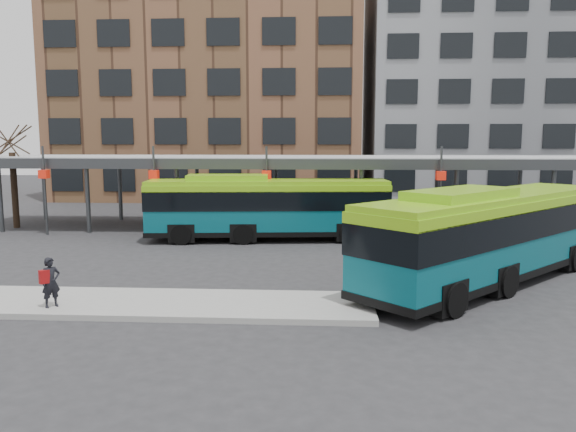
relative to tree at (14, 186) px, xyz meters
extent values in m
plane|color=#28282B|center=(18.00, -12.00, -2.43)|extent=(120.00, 120.00, 0.00)
cube|color=gray|center=(12.50, -15.00, -2.34)|extent=(14.00, 3.00, 0.18)
cube|color=#999B9E|center=(18.00, 1.00, 1.57)|extent=(40.00, 6.00, 0.35)
cube|color=#383A3D|center=(18.00, -2.00, 1.42)|extent=(40.00, 0.15, 0.55)
cylinder|color=#383A3D|center=(0.00, -1.50, -0.53)|extent=(0.24, 0.24, 3.80)
cylinder|color=#383A3D|center=(0.00, 3.50, -0.53)|extent=(0.24, 0.24, 3.80)
cylinder|color=#383A3D|center=(5.00, -1.50, -0.53)|extent=(0.24, 0.24, 3.80)
cylinder|color=#383A3D|center=(5.00, 3.50, -0.53)|extent=(0.24, 0.24, 3.80)
cylinder|color=#383A3D|center=(10.00, -1.50, -0.53)|extent=(0.24, 0.24, 3.80)
cylinder|color=#383A3D|center=(10.00, 3.50, -0.53)|extent=(0.24, 0.24, 3.80)
cylinder|color=#383A3D|center=(15.00, -1.50, -0.53)|extent=(0.24, 0.24, 3.80)
cylinder|color=#383A3D|center=(15.00, 3.50, -0.53)|extent=(0.24, 0.24, 3.80)
cylinder|color=#383A3D|center=(20.00, -1.50, -0.53)|extent=(0.24, 0.24, 3.80)
cylinder|color=#383A3D|center=(20.00, 3.50, -0.53)|extent=(0.24, 0.24, 3.80)
cylinder|color=#383A3D|center=(25.00, -1.50, -0.53)|extent=(0.24, 0.24, 3.80)
cylinder|color=#383A3D|center=(25.00, 3.50, -0.53)|extent=(0.24, 0.24, 3.80)
cylinder|color=#383A3D|center=(30.00, -1.50, -0.53)|extent=(0.24, 0.24, 3.80)
cylinder|color=#383A3D|center=(30.00, 3.50, -0.53)|extent=(0.24, 0.24, 3.80)
cylinder|color=#383A3D|center=(3.00, -2.30, -0.03)|extent=(0.12, 0.12, 4.80)
cube|color=red|center=(3.00, -2.30, 0.87)|extent=(0.45, 0.45, 0.45)
cylinder|color=#383A3D|center=(9.00, -2.30, -0.03)|extent=(0.12, 0.12, 4.80)
cube|color=red|center=(9.00, -2.30, 0.87)|extent=(0.45, 0.45, 0.45)
cylinder|color=#383A3D|center=(15.00, -2.30, -0.03)|extent=(0.12, 0.12, 4.80)
cube|color=red|center=(15.00, -2.30, 0.87)|extent=(0.45, 0.45, 0.45)
cylinder|color=#383A3D|center=(24.00, -2.30, -0.03)|extent=(0.12, 0.12, 4.80)
cube|color=red|center=(24.00, -2.30, 0.87)|extent=(0.45, 0.45, 0.45)
cylinder|color=black|center=(0.00, 0.00, -0.23)|extent=(0.36, 0.36, 4.40)
cylinder|color=black|center=(0.10, 0.00, 2.37)|extent=(0.08, 1.63, 1.59)
cylinder|color=black|center=(0.00, 0.10, 2.37)|extent=(1.63, 0.13, 1.59)
cylinder|color=black|center=(-0.10, -0.01, 2.37)|extent=(0.15, 1.63, 1.59)
cylinder|color=black|center=(0.00, -0.10, 2.37)|extent=(1.63, 0.10, 1.59)
cube|color=brown|center=(8.00, 20.00, 8.57)|extent=(26.00, 14.00, 22.00)
cube|color=slate|center=(34.00, 20.00, 7.57)|extent=(24.00, 14.00, 20.00)
cube|color=#08515D|center=(23.96, -11.44, -0.74)|extent=(10.82, 10.90, 2.65)
cube|color=black|center=(23.96, -11.44, -0.21)|extent=(10.90, 10.98, 1.01)
cube|color=#7AB812|center=(23.96, -11.44, 0.69)|extent=(10.75, 10.82, 0.21)
cube|color=#7AB812|center=(22.47, -12.95, 0.90)|extent=(4.33, 4.35, 0.37)
cube|color=black|center=(23.96, -11.44, -1.94)|extent=(10.91, 10.99, 0.25)
cylinder|color=black|center=(27.86, -9.34, -1.90)|extent=(0.97, 0.98, 1.06)
cylinder|color=black|center=(26.02, -7.52, -1.90)|extent=(0.97, 0.98, 1.06)
cylinder|color=black|center=(23.98, -13.26, -1.90)|extent=(0.97, 0.98, 1.06)
cylinder|color=black|center=(22.14, -11.44, -1.90)|extent=(0.97, 0.98, 1.06)
cylinder|color=black|center=(21.75, -15.51, -1.90)|extent=(0.97, 0.98, 1.06)
cylinder|color=black|center=(19.91, -13.70, -1.90)|extent=(0.97, 0.98, 1.06)
cube|color=#08515D|center=(15.14, -3.15, -0.81)|extent=(12.35, 3.69, 2.53)
cube|color=black|center=(15.14, -3.15, -0.30)|extent=(12.41, 3.76, 0.96)
cube|color=#7AB812|center=(15.14, -3.15, 0.56)|extent=(12.34, 3.59, 0.20)
cube|color=#7AB812|center=(13.12, -3.34, 0.76)|extent=(4.21, 2.21, 0.35)
cube|color=black|center=(15.14, -3.15, -1.96)|extent=(12.42, 3.76, 0.24)
cylinder|color=black|center=(19.29, -3.99, -1.93)|extent=(1.04, 0.40, 1.01)
cylinder|color=black|center=(19.06, -1.52, -1.93)|extent=(1.04, 0.40, 1.01)
cylinder|color=black|center=(14.05, -4.49, -1.93)|extent=(1.04, 0.40, 1.01)
cylinder|color=black|center=(13.81, -2.03, -1.93)|extent=(1.04, 0.40, 1.01)
cylinder|color=black|center=(11.02, -4.78, -1.93)|extent=(1.04, 0.40, 1.01)
cylinder|color=black|center=(10.78, -2.32, -1.93)|extent=(1.04, 0.40, 1.01)
imported|color=black|center=(9.87, -15.77, -1.50)|extent=(0.64, 0.64, 1.50)
cube|color=maroon|center=(9.75, -15.90, -1.30)|extent=(0.31, 0.31, 0.40)
imported|color=slate|center=(29.06, -0.29, -1.96)|extent=(1.82, 0.70, 0.95)
imported|color=slate|center=(29.68, 0.18, -1.93)|extent=(1.75, 0.84, 1.01)
imported|color=slate|center=(30.24, -0.37, -1.96)|extent=(1.92, 1.16, 0.95)
imported|color=slate|center=(30.94, 0.40, -1.93)|extent=(1.73, 0.90, 1.00)
imported|color=slate|center=(31.78, 0.28, -1.98)|extent=(1.78, 0.83, 0.90)
imported|color=slate|center=(32.07, 0.29, -1.94)|extent=(1.71, 0.92, 0.99)
camera|label=1|loc=(17.89, -31.55, 2.71)|focal=35.00mm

